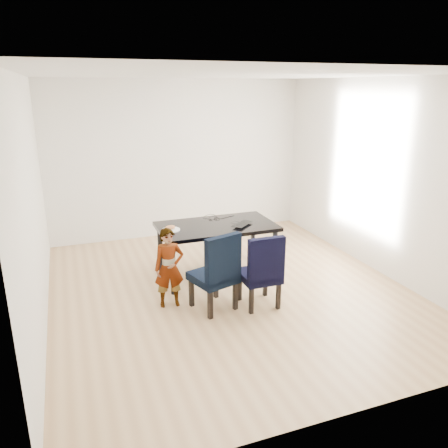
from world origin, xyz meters
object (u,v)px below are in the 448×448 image
object	(u,v)px
chair_right	(259,269)
plate	(171,230)
child	(169,268)
dining_table	(217,250)
chair_left	(213,270)
laptop	(239,224)

from	to	relation	value
chair_right	plate	size ratio (longest dim) A/B	3.85
chair_right	child	world-z (taller)	child
dining_table	chair_left	size ratio (longest dim) A/B	1.64
dining_table	laptop	xyz separation A→B (m)	(0.29, -0.12, 0.39)
child	plate	bearing A→B (deg)	79.03
child	laptop	distance (m)	1.27
chair_left	child	xyz separation A→B (m)	(-0.47, 0.24, 0.00)
chair_left	chair_right	distance (m)	0.56
dining_table	plate	distance (m)	0.75
chair_left	plate	xyz separation A→B (m)	(-0.29, 0.88, 0.27)
dining_table	chair_left	world-z (taller)	chair_left
plate	laptop	size ratio (longest dim) A/B	0.67
dining_table	chair_left	xyz separation A→B (m)	(-0.36, -0.89, 0.11)
dining_table	child	world-z (taller)	child
plate	child	bearing A→B (deg)	-106.39
dining_table	plate	size ratio (longest dim) A/B	6.63
chair_left	plate	distance (m)	0.96
dining_table	chair_right	distance (m)	1.03
chair_right	child	distance (m)	1.08
chair_right	laptop	distance (m)	0.94
chair_left	laptop	size ratio (longest dim) A/B	2.72
chair_left	laptop	world-z (taller)	chair_left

